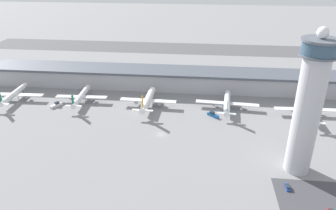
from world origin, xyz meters
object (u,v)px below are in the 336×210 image
at_px(airplane_gate_echo, 307,109).
at_px(airplane_gate_delta, 227,103).
at_px(airplane_gate_bravo, 81,97).
at_px(airplane_gate_alpha, 14,94).
at_px(service_truck_catering, 213,115).
at_px(car_blue_compact, 288,187).
at_px(airplane_gate_charlie, 148,100).
at_px(service_truck_fuel, 56,105).
at_px(control_tower, 308,105).

bearing_deg(airplane_gate_echo, airplane_gate_delta, 174.44).
relative_size(airplane_gate_bravo, airplane_gate_delta, 0.86).
relative_size(airplane_gate_alpha, service_truck_catering, 5.39).
bearing_deg(car_blue_compact, service_truck_catering, 115.29).
bearing_deg(airplane_gate_charlie, car_blue_compact, -45.67).
distance_m(airplane_gate_bravo, service_truck_fuel, 16.52).
relative_size(control_tower, airplane_gate_delta, 1.63).
bearing_deg(airplane_gate_delta, control_tower, -65.40).
bearing_deg(airplane_gate_delta, car_blue_compact, -74.34).
bearing_deg(airplane_gate_echo, car_blue_compact, -110.12).
distance_m(airplane_gate_alpha, airplane_gate_echo, 189.94).
distance_m(airplane_gate_alpha, airplane_gate_bravo, 46.13).
bearing_deg(car_blue_compact, airplane_gate_charlie, 134.33).
xyz_separation_m(airplane_gate_bravo, airplane_gate_echo, (143.82, -4.23, -0.01)).
relative_size(service_truck_catering, car_blue_compact, 1.51).
bearing_deg(airplane_gate_alpha, airplane_gate_charlie, -0.33).
relative_size(airplane_gate_charlie, service_truck_catering, 5.06).
bearing_deg(service_truck_catering, control_tower, -53.19).
bearing_deg(airplane_gate_echo, control_tower, -108.73).
distance_m(control_tower, airplane_gate_alpha, 182.95).
bearing_deg(airplane_gate_bravo, service_truck_fuel, -151.51).
bearing_deg(service_truck_catering, airplane_gate_bravo, 172.49).
bearing_deg(airplane_gate_delta, airplane_gate_echo, -5.56).
distance_m(control_tower, airplane_gate_charlie, 102.75).
relative_size(airplane_gate_charlie, airplane_gate_echo, 0.94).
distance_m(airplane_gate_alpha, service_truck_fuel, 32.64).
bearing_deg(control_tower, airplane_gate_alpha, 160.65).
height_order(airplane_gate_alpha, car_blue_compact, airplane_gate_alpha).
bearing_deg(car_blue_compact, airplane_gate_bravo, 147.12).
xyz_separation_m(airplane_gate_alpha, airplane_gate_echo, (189.92, -2.69, -0.19)).
xyz_separation_m(airplane_gate_charlie, car_blue_compact, (72.18, -73.90, -4.20)).
relative_size(airplane_gate_alpha, airplane_gate_delta, 0.97).
height_order(airplane_gate_bravo, service_truck_catering, airplane_gate_bravo).
bearing_deg(control_tower, airplane_gate_delta, 114.60).
relative_size(airplane_gate_bravo, airplane_gate_charlie, 0.94).
bearing_deg(service_truck_catering, airplane_gate_alpha, 175.73).
relative_size(airplane_gate_delta, airplane_gate_echo, 1.03).
height_order(service_truck_catering, service_truck_fuel, service_truck_catering).
bearing_deg(control_tower, service_truck_catering, 126.81).
relative_size(control_tower, airplane_gate_echo, 1.68).
xyz_separation_m(airplane_gate_bravo, airplane_gate_charlie, (45.35, -2.07, 0.53)).
bearing_deg(service_truck_fuel, car_blue_compact, -27.37).
relative_size(airplane_gate_bravo, car_blue_compact, 7.15).
bearing_deg(airplane_gate_alpha, airplane_gate_bravo, 1.91).
height_order(control_tower, airplane_gate_bravo, control_tower).
distance_m(airplane_gate_echo, car_blue_compact, 76.49).
distance_m(control_tower, service_truck_catering, 69.94).
bearing_deg(airplane_gate_alpha, car_blue_compact, -24.46).
height_order(airplane_gate_charlie, car_blue_compact, airplane_gate_charlie).
height_order(service_truck_fuel, car_blue_compact, service_truck_fuel).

